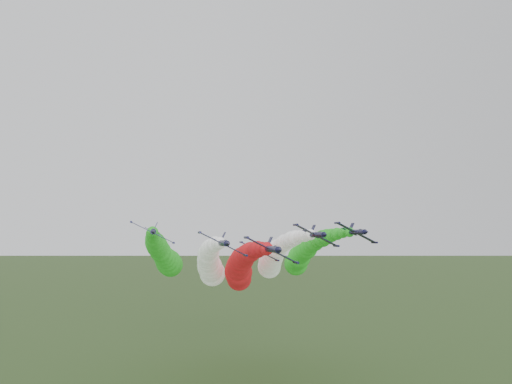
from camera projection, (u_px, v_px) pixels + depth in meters
jet_lead at (240, 269)px, 118.97m from camera, size 14.20×69.56×14.82m
jet_inner_left at (210, 264)px, 127.32m from camera, size 14.51×69.88×15.14m
jet_inner_right at (273, 258)px, 135.09m from camera, size 14.34×69.70×14.96m
jet_outer_left at (164, 256)px, 136.92m from camera, size 14.57×69.94×15.19m
jet_outer_right at (303, 254)px, 141.24m from camera, size 14.52×69.89×15.15m
jet_trail at (238, 267)px, 149.95m from camera, size 14.82×70.19×15.45m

